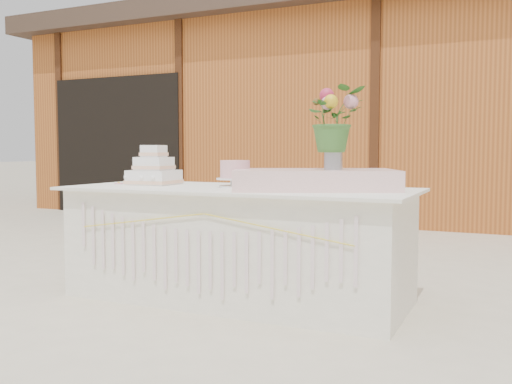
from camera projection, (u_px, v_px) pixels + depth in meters
ground at (238, 299)px, 3.94m from camera, size 80.00×80.00×0.00m
barn at (403, 110)px, 9.24m from camera, size 12.60×4.60×3.30m
cake_table at (237, 243)px, 3.91m from camera, size 2.40×1.00×0.77m
wedding_cake at (154, 171)px, 4.23m from camera, size 0.35×0.35×0.29m
pink_cake_stand at (235, 172)px, 3.88m from camera, size 0.26×0.26×0.19m
satin_runner at (314, 180)px, 3.68m from camera, size 1.18×0.96×0.13m
flower_vase at (333, 157)px, 3.63m from camera, size 0.12×0.12×0.16m
bouquet at (334, 112)px, 3.61m from camera, size 0.49×0.49×0.42m
loose_flowers at (129, 182)px, 4.40m from camera, size 0.18×0.33×0.02m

